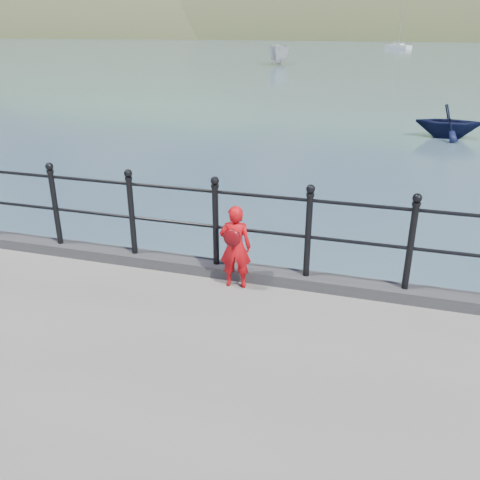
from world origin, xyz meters
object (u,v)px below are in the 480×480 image
(child, at_px, (235,246))
(launch_navy, at_px, (449,121))
(sailboat_deep, at_px, (398,47))
(launch_white, at_px, (279,54))
(railing, at_px, (261,221))

(child, bearing_deg, launch_navy, -111.71)
(launch_navy, xyz_separation_m, sailboat_deep, (-2.80, 85.30, -0.30))
(launch_white, bearing_deg, sailboat_deep, 69.81)
(launch_navy, bearing_deg, railing, 165.48)
(railing, height_order, sailboat_deep, sailboat_deep)
(child, relative_size, launch_navy, 0.44)
(launch_navy, bearing_deg, launch_white, 20.04)
(sailboat_deep, bearing_deg, child, -48.69)
(railing, relative_size, sailboat_deep, 2.30)
(railing, height_order, child, railing)
(child, bearing_deg, launch_white, -86.36)
(launch_navy, relative_size, sailboat_deep, 0.31)
(launch_white, height_order, launch_navy, launch_white)
(railing, xyz_separation_m, child, (-0.26, -0.26, -0.28))
(railing, bearing_deg, sailboat_deep, 89.60)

